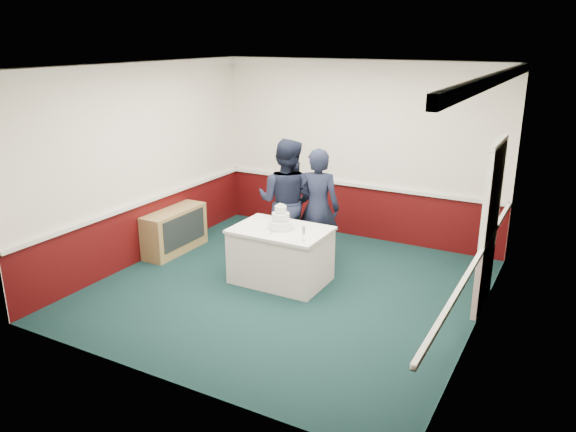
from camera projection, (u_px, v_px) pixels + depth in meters
The scene contains 9 objects.
ground at pixel (287, 288), 7.80m from camera, with size 5.00×5.00×0.00m, color #132E2F.
room_shell at pixel (313, 142), 7.67m from camera, with size 5.00×5.00×3.00m.
sideboard at pixel (175, 231), 9.05m from camera, with size 0.41×1.20×0.70m.
cake_table at pixel (281, 255), 7.93m from camera, with size 1.32×0.92×0.79m.
wedding_cake at pixel (281, 221), 7.77m from camera, with size 0.35×0.35×0.36m.
cake_knife at pixel (272, 232), 7.65m from camera, with size 0.01×0.22×0.01m, color silver.
champagne_flute at pixel (304, 231), 7.30m from camera, with size 0.05×0.05×0.21m.
person_man at pixel (286, 201), 8.50m from camera, with size 0.93×0.72×1.91m, color black.
person_woman at pixel (318, 208), 8.35m from camera, with size 0.66×0.43×1.81m, color black.
Camera 1 is at (3.42, -6.23, 3.36)m, focal length 35.00 mm.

